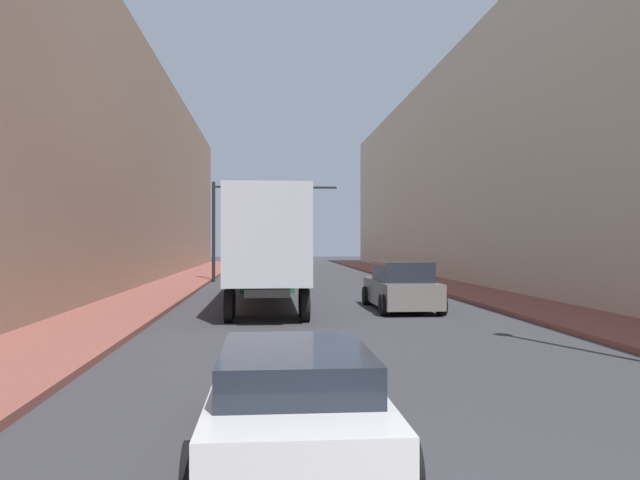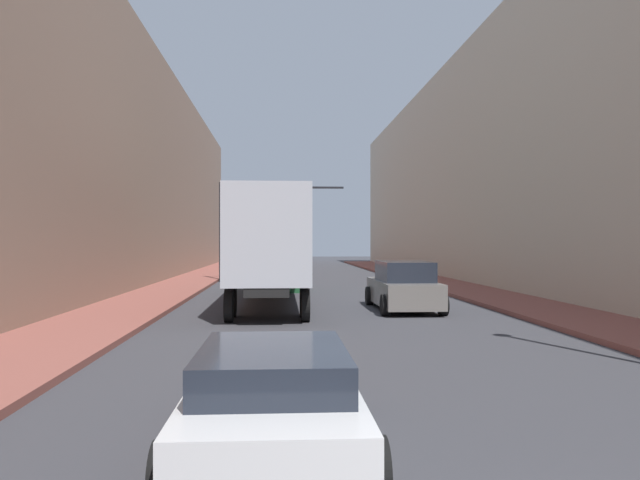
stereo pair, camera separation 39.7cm
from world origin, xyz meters
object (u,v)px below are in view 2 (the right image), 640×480
Objects in this scene: suv_car at (403,287)px; traffic_signal_gantry at (252,212)px; sedan_car at (273,398)px; semi_truck at (270,244)px.

traffic_signal_gantry is (-6.06, 16.13, 3.44)m from suv_car.
suv_car is 0.64× the size of traffic_signal_gantry.
sedan_car is 15.25m from suv_car.
traffic_signal_gantry reaches higher than semi_truck.
suv_car is at bearing -31.11° from semi_truck.
traffic_signal_gantry is (-1.32, 13.27, 1.94)m from semi_truck.
semi_truck is 3.25× the size of sedan_car.
traffic_signal_gantry reaches higher than suv_car.
semi_truck is at bearing 91.01° from sedan_car.
traffic_signal_gantry reaches higher than sedan_car.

